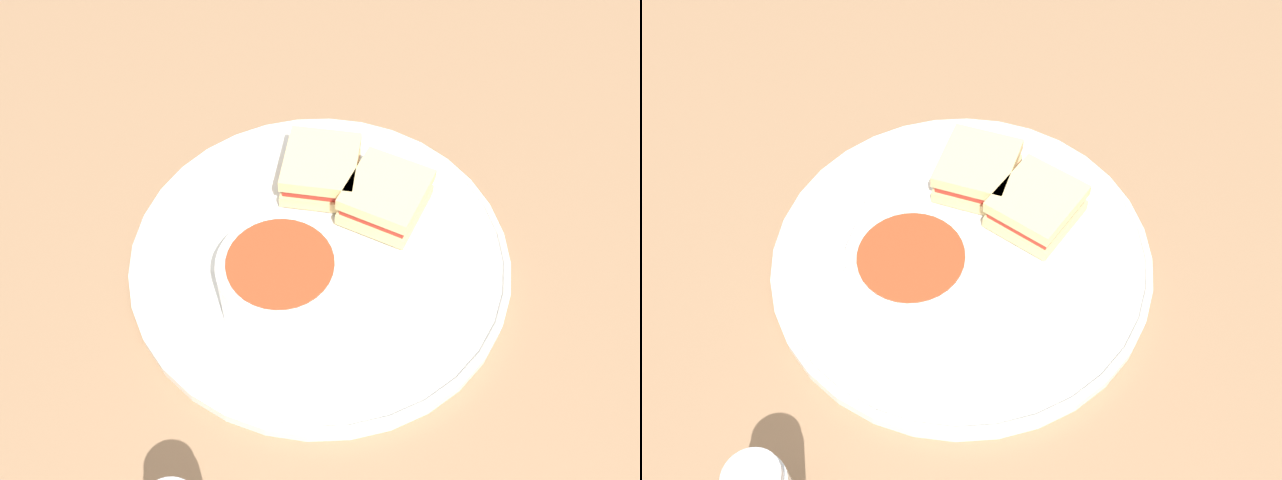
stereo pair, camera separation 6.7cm
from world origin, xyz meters
The scene contains 6 objects.
ground_plane centered at (0.00, 0.00, 0.00)m, with size 2.40×2.40×0.00m, color #8E6B4C.
plate centered at (0.00, 0.00, 0.01)m, with size 0.35×0.35×0.02m.
soup_bowl centered at (-0.04, -0.05, 0.05)m, with size 0.11×0.11×0.07m.
spoon centered at (-0.11, -0.01, 0.02)m, with size 0.04×0.10×0.01m.
sandwich_half_near centered at (0.07, 0.04, 0.03)m, with size 0.10×0.10×0.03m.
sandwich_half_far centered at (0.01, 0.08, 0.03)m, with size 0.09×0.09×0.03m.
Camera 2 is at (0.01, -0.40, 0.58)m, focal length 42.00 mm.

